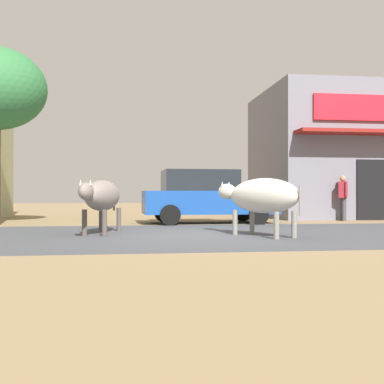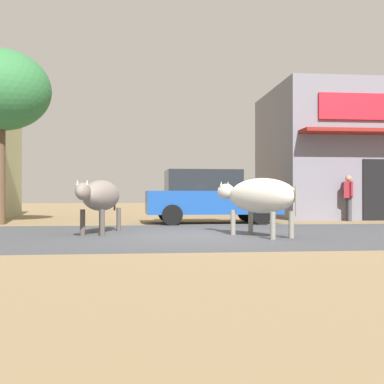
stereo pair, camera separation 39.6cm
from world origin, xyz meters
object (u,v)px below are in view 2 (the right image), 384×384
at_px(pedestrian_by_shop, 348,194).
at_px(parked_hatchback_car, 209,196).
at_px(cow_far_dark, 259,196).
at_px(cow_near_brown, 101,196).

bearing_deg(pedestrian_by_shop, parked_hatchback_car, -171.59).
relative_size(parked_hatchback_car, cow_far_dark, 1.66).
bearing_deg(cow_far_dark, pedestrian_by_shop, 51.37).
bearing_deg(parked_hatchback_car, pedestrian_by_shop, 8.41).
distance_m(parked_hatchback_car, pedestrian_by_shop, 4.87).
bearing_deg(cow_far_dark, cow_near_brown, 162.39).
height_order(cow_near_brown, cow_far_dark, cow_far_dark).
bearing_deg(cow_near_brown, cow_far_dark, -17.61).
bearing_deg(cow_far_dark, parked_hatchback_car, 94.73).
relative_size(cow_near_brown, cow_far_dark, 1.11).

